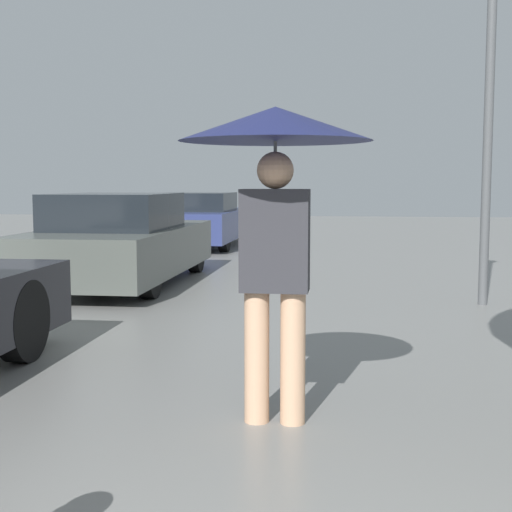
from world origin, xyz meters
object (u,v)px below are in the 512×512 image
at_px(parked_car_middle, 120,242).
at_px(street_lamp, 489,99).
at_px(pedestrian, 275,168).
at_px(parked_car_farthest, 197,220).

xyz_separation_m(parked_car_middle, street_lamp, (4.85, -1.21, 1.81)).
xyz_separation_m(pedestrian, parked_car_farthest, (-3.01, 11.78, -0.94)).
height_order(pedestrian, street_lamp, street_lamp).
height_order(pedestrian, parked_car_middle, pedestrian).
relative_size(pedestrian, parked_car_middle, 0.43).
bearing_deg(street_lamp, pedestrian, -114.23).
height_order(parked_car_farthest, street_lamp, street_lamp).
xyz_separation_m(pedestrian, parked_car_middle, (-2.84, 5.69, -0.93)).
bearing_deg(parked_car_farthest, parked_car_middle, -88.39).
bearing_deg(street_lamp, parked_car_farthest, 124.52).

